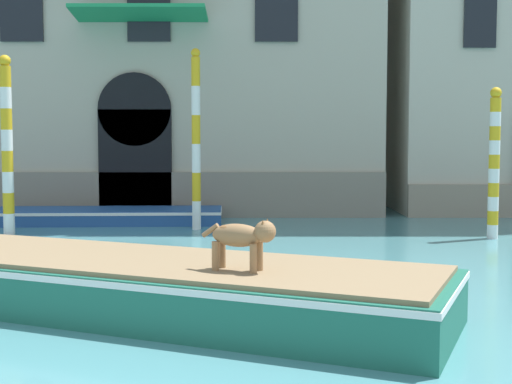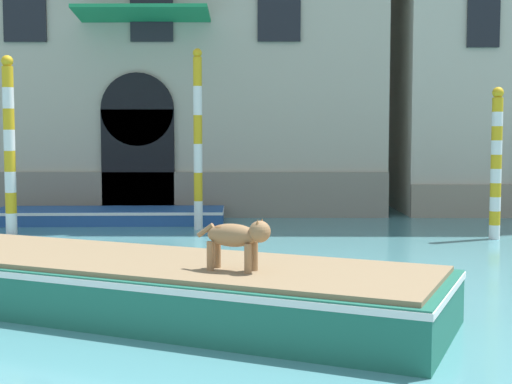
# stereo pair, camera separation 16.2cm
# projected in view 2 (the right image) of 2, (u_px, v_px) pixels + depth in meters

# --- Properties ---
(boat_foreground) EXTENTS (8.59, 5.47, 0.74)m
(boat_foreground) POSITION_uv_depth(u_px,v_px,m) (141.00, 283.00, 9.75)
(boat_foreground) COLOR #1E6651
(boat_foreground) RESTS_ON ground_plane
(dog_on_deck) EXTENTS (0.94, 0.53, 0.66)m
(dog_on_deck) POSITION_uv_depth(u_px,v_px,m) (237.00, 236.00, 8.76)
(dog_on_deck) COLOR #997047
(dog_on_deck) RESTS_ON boat_foreground
(boat_moored_near_palazzo) EXTENTS (6.40, 2.04, 0.40)m
(boat_moored_near_palazzo) POSITION_uv_depth(u_px,v_px,m) (110.00, 215.00, 19.76)
(boat_moored_near_palazzo) COLOR #234C8C
(boat_moored_near_palazzo) RESTS_ON ground_plane
(mooring_pole_0) EXTENTS (0.24, 0.24, 4.63)m
(mooring_pole_0) POSITION_uv_depth(u_px,v_px,m) (198.00, 139.00, 18.24)
(mooring_pole_0) COLOR white
(mooring_pole_0) RESTS_ON ground_plane
(mooring_pole_2) EXTENTS (0.26, 0.26, 3.54)m
(mooring_pole_2) POSITION_uv_depth(u_px,v_px,m) (496.00, 163.00, 16.55)
(mooring_pole_2) COLOR white
(mooring_pole_2) RESTS_ON ground_plane
(mooring_pole_4) EXTENTS (0.28, 0.28, 4.36)m
(mooring_pole_4) POSITION_uv_depth(u_px,v_px,m) (9.00, 144.00, 17.39)
(mooring_pole_4) COLOR white
(mooring_pole_4) RESTS_ON ground_plane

